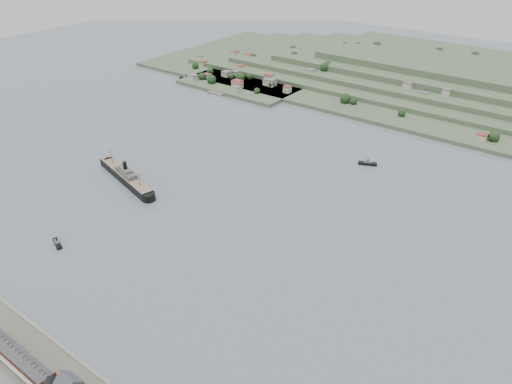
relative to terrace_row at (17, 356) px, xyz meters
The scene contains 7 objects.
ground 168.46m from the terrace_row, 86.59° to the left, with size 1400.00×1400.00×0.00m, color slate.
terrace_row is the anchor object (origin of this frame).
far_peninsula 562.42m from the terrace_row, 86.14° to the left, with size 760.00×309.00×30.00m.
steamship 195.73m from the terrace_row, 124.84° to the left, with size 90.01×32.63×21.98m.
tugboat 104.43m from the terrace_row, 136.52° to the left, with size 13.65×8.06×5.97m.
ferry_west 474.18m from the terrace_row, 124.01° to the left, with size 20.76×7.42×7.63m.
ferry_east 311.76m from the terrace_row, 83.00° to the left, with size 16.92×10.80×6.18m.
Camera 1 is at (188.28, -234.43, 199.95)m, focal length 35.00 mm.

